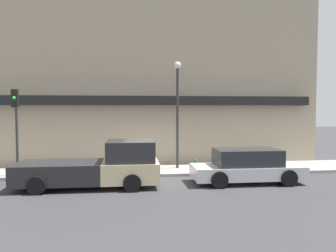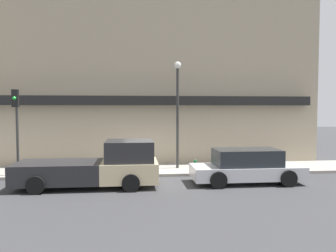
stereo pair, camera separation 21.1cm
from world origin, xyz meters
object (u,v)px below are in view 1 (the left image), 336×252
fire_hydrant (195,165)px  street_lamp (177,102)px  pickup_truck (99,167)px  traffic_light (16,117)px  parked_car (247,166)px

fire_hydrant → street_lamp: bearing=127.2°
fire_hydrant → pickup_truck: bearing=-154.6°
fire_hydrant → street_lamp: (-0.75, 0.99, 3.14)m
pickup_truck → street_lamp: street_lamp is taller
pickup_truck → street_lamp: (3.73, 3.12, 2.75)m
street_lamp → traffic_light: street_lamp is taller
parked_car → street_lamp: (-2.59, 3.12, 2.85)m
pickup_truck → traffic_light: (-3.84, 1.94, 2.01)m
parked_car → traffic_light: 10.56m
parked_car → fire_hydrant: bearing=132.7°
fire_hydrant → street_lamp: size_ratio=0.11×
street_lamp → pickup_truck: bearing=-140.1°
fire_hydrant → street_lamp: 3.38m
pickup_truck → fire_hydrant: bearing=27.5°
street_lamp → parked_car: bearing=-50.2°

